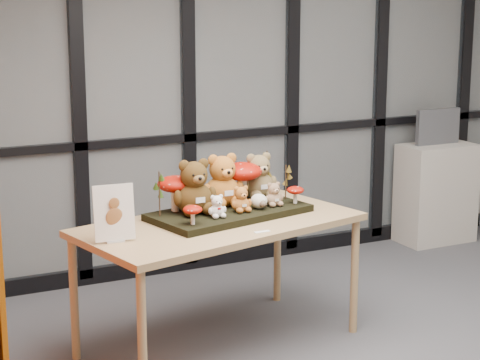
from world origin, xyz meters
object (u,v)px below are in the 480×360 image
sign_holder (114,215)px  cabinet (436,193)px  mushroom_front_right (295,194)px  display_table (219,232)px  bear_beige_small (274,193)px  diorama_tray (229,213)px  bear_white_bow (217,205)px  bear_small_yellow (241,197)px  mushroom_back_right (242,180)px  monitor (438,127)px  plush_cream_hedgehog (259,200)px  bear_tan_back (259,173)px  mushroom_front_left (193,214)px  mushroom_back_left (175,192)px  bear_brown_medium (194,184)px

sign_holder → cabinet: 3.64m
mushroom_front_right → display_table: bearing=-175.3°
bear_beige_small → diorama_tray: bearing=159.4°
bear_white_bow → mushroom_front_right: bear_white_bow is taller
diorama_tray → cabinet: cabinet is taller
diorama_tray → bear_small_yellow: bear_small_yellow is taller
bear_white_bow → mushroom_back_right: mushroom_back_right is taller
display_table → monitor: (2.63, 1.25, 0.28)m
diorama_tray → mushroom_back_right: bearing=29.5°
plush_cream_hedgehog → mushroom_front_right: bearing=-8.4°
bear_tan_back → monitor: same height
mushroom_front_left → mushroom_back_left: bearing=85.9°
display_table → bear_tan_back: bear_tan_back is taller
mushroom_front_right → sign_holder: bearing=-171.7°
bear_small_yellow → plush_cream_hedgehog: 0.14m
plush_cream_hedgehog → monitor: bearing=14.9°
mushroom_back_right → diorama_tray: bearing=-137.9°
bear_tan_back → bear_white_bow: bearing=-156.2°
diorama_tray → bear_tan_back: bearing=19.7°
bear_brown_medium → mushroom_back_right: (0.39, 0.13, -0.04)m
bear_white_bow → mushroom_front_right: size_ratio=1.26×
diorama_tray → bear_brown_medium: (-0.23, 0.01, 0.20)m
plush_cream_hedgehog → monitor: 2.66m
display_table → mushroom_back_right: size_ratio=6.59×
bear_beige_small → mushroom_back_left: (-0.60, 0.15, 0.04)m
mushroom_back_left → diorama_tray: bearing=-19.1°
bear_tan_back → bear_white_bow: bear_tan_back is taller
display_table → mushroom_front_left: (-0.23, -0.13, 0.17)m
bear_brown_medium → bear_beige_small: bear_brown_medium is taller
bear_white_bow → cabinet: 3.00m
diorama_tray → mushroom_front_left: bearing=-159.5°
bear_beige_small → plush_cream_hedgehog: (-0.12, -0.02, -0.03)m
mushroom_front_left → monitor: 3.18m
bear_white_bow → diorama_tray: bearing=30.8°
diorama_tray → mushroom_front_left: 0.41m
bear_white_bow → monitor: monitor is taller
diorama_tray → bear_white_bow: bearing=-149.2°
diorama_tray → bear_white_bow: bear_white_bow is taller
mushroom_front_left → monitor: size_ratio=0.29×
cabinet → diorama_tray: bearing=-155.6°
mushroom_front_right → sign_holder: 1.26m
bear_tan_back → plush_cream_hedgehog: size_ratio=3.17×
display_table → plush_cream_hedgehog: (0.28, 0.03, 0.16)m
bear_white_bow → sign_holder: sign_holder is taller
bear_beige_small → bear_brown_medium: bearing=161.3°
plush_cream_hedgehog → sign_holder: bearing=176.8°
bear_small_yellow → plush_cream_hedgehog: size_ratio=1.72×
display_table → sign_holder: (-0.70, -0.14, 0.22)m
bear_beige_small → cabinet: size_ratio=0.19×
mushroom_back_right → bear_white_bow: bearing=-137.2°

